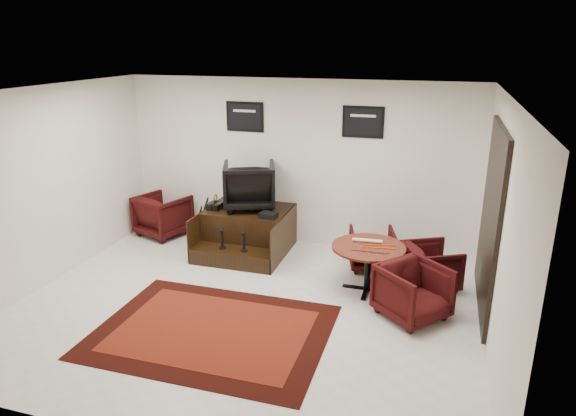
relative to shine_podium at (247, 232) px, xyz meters
The scene contains 16 objects.
ground 1.99m from the shine_podium, 70.33° to the right, with size 6.00×6.00×0.00m, color silver.
room_shell 2.50m from the shine_podium, 58.24° to the right, with size 6.02×5.02×2.81m.
area_rug 2.57m from the shine_podium, 78.56° to the right, with size 2.79×2.10×0.01m.
shine_podium is the anchor object (origin of this frame).
shine_chair 0.82m from the shine_podium, 90.00° to the left, with size 0.82×0.77×0.85m, color black.
shoes_pair 0.69m from the shine_podium, behind, with size 0.25×0.30×0.10m.
polish_kit 0.69m from the shine_podium, 29.30° to the right, with size 0.26×0.18×0.09m, color black.
umbrella_black 0.86m from the shine_podium, 164.06° to the right, with size 0.31×0.11×0.82m, color black, non-canonical shape.
umbrella_hooked 0.85m from the shine_podium, behind, with size 0.33×0.13×0.90m, color black, non-canonical shape.
armchair_side 1.74m from the shine_podium, behind, with size 0.80×0.75×0.82m, color black.
meeting_table 2.32m from the shine_podium, 21.93° to the right, with size 1.02×1.02×0.67m.
table_chair_back 2.09m from the shine_podium, ahead, with size 0.66×0.62×0.68m, color black.
table_chair_window 3.04m from the shine_podium, ahead, with size 0.69×0.65×0.71m, color black.
table_chair_corner 3.16m from the shine_podium, 27.31° to the right, with size 0.76×0.71×0.78m, color black.
paper_roll 2.25m from the shine_podium, 18.96° to the right, with size 0.05×0.05×0.42m, color white.
table_clutter 2.46m from the shine_podium, 21.90° to the right, with size 0.57×0.37×0.01m.
Camera 1 is at (2.32, -5.63, 3.39)m, focal length 32.00 mm.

